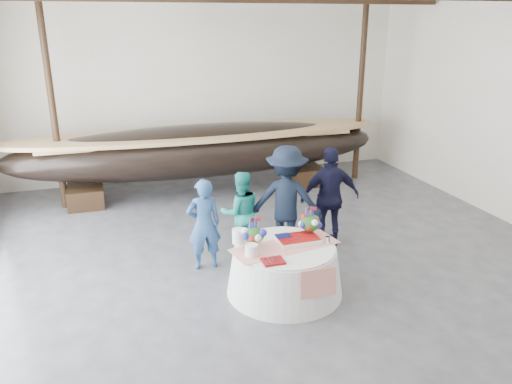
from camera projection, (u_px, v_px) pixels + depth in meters
name	position (u px, v px, depth m)	size (l,w,h in m)	color
floor	(294.00, 283.00, 7.70)	(10.00, 12.00, 0.01)	#3D3D42
wall_back	(207.00, 87.00, 12.36)	(10.00, 0.02, 4.50)	silver
pavilion_structure	(280.00, 8.00, 7.09)	(9.80, 11.76, 4.50)	black
longboat_display	(201.00, 150.00, 11.34)	(8.63, 1.73, 1.62)	black
banquet_table	(285.00, 269.00, 7.35)	(1.72, 1.72, 0.74)	silver
tabletop_items	(281.00, 234.00, 7.29)	(1.66, 0.95, 0.40)	red
guest_woman_blue	(204.00, 224.00, 7.96)	(0.55, 0.36, 1.51)	navy
guest_woman_teal	(241.00, 213.00, 8.51)	(0.71, 0.55, 1.46)	teal
guest_man_left	(286.00, 200.00, 8.45)	(1.23, 0.70, 1.90)	black
guest_man_right	(330.00, 197.00, 8.73)	(1.06, 0.44, 1.81)	black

